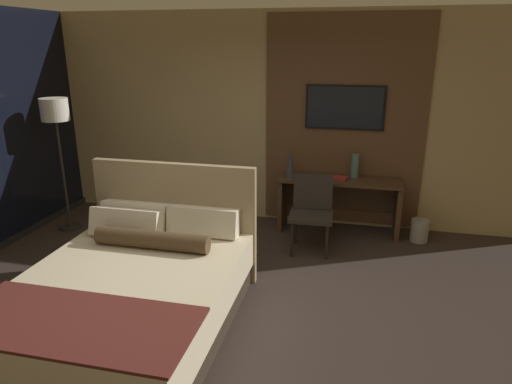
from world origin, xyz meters
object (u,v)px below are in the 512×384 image
(waste_bin, at_px, (419,231))
(desk, at_px, (339,196))
(bed, at_px, (132,291))
(vase_short, at_px, (355,166))
(desk_chair, at_px, (312,206))
(book, at_px, (339,178))
(floor_lamp, at_px, (56,121))
(tv, at_px, (345,107))
(vase_tall, at_px, (290,162))

(waste_bin, bearing_deg, desk, 172.76)
(bed, relative_size, vase_short, 7.15)
(desk_chair, xyz_separation_m, book, (0.27, 0.58, 0.20))
(bed, relative_size, desk, 1.43)
(floor_lamp, bearing_deg, book, 11.22)
(bed, relative_size, desk_chair, 2.48)
(desk_chair, xyz_separation_m, floor_lamp, (-3.24, -0.12, 0.92))
(desk, height_order, book, book)
(bed, bearing_deg, desk_chair, 55.61)
(desk, relative_size, tv, 1.56)
(vase_tall, height_order, book, vase_tall)
(desk_chair, distance_m, floor_lamp, 3.37)
(desk, relative_size, vase_short, 4.99)
(vase_tall, bearing_deg, vase_short, 11.20)
(desk_chair, bearing_deg, desk, 63.27)
(bed, relative_size, waste_bin, 7.95)
(desk_chair, xyz_separation_m, vase_tall, (-0.35, 0.54, 0.39))
(desk_chair, relative_size, floor_lamp, 0.52)
(waste_bin, bearing_deg, tv, 162.17)
(tv, relative_size, floor_lamp, 0.57)
(bed, distance_m, desk, 3.06)
(floor_lamp, relative_size, vase_tall, 4.22)
(bed, height_order, vase_tall, bed)
(bed, xyz_separation_m, vase_short, (1.80, 2.66, 0.55))
(vase_tall, bearing_deg, desk, 8.07)
(desk, height_order, waste_bin, desk)
(vase_short, bearing_deg, book, -148.19)
(bed, height_order, desk, bed)
(tv, height_order, waste_bin, tv)
(book, bearing_deg, waste_bin, -4.43)
(desk_chair, xyz_separation_m, vase_short, (0.46, 0.70, 0.34))
(desk_chair, height_order, waste_bin, desk_chair)
(vase_tall, xyz_separation_m, book, (0.62, 0.04, -0.19))
(vase_tall, xyz_separation_m, waste_bin, (1.67, -0.04, -0.79))
(desk_chair, relative_size, book, 3.59)
(desk_chair, distance_m, waste_bin, 1.46)
(desk, distance_m, vase_tall, 0.79)
(desk_chair, distance_m, vase_short, 0.91)
(waste_bin, bearing_deg, vase_tall, 178.65)
(floor_lamp, relative_size, waste_bin, 6.20)
(vase_tall, bearing_deg, bed, -111.59)
(vase_short, relative_size, book, 1.24)
(waste_bin, bearing_deg, book, 175.57)
(bed, xyz_separation_m, waste_bin, (2.65, 2.46, -0.19))
(desk, xyz_separation_m, desk_chair, (-0.29, -0.63, 0.05))
(book, relative_size, waste_bin, 0.89)
(vase_tall, distance_m, book, 0.65)
(vase_tall, bearing_deg, book, 3.82)
(book, bearing_deg, tv, 85.82)
(tv, height_order, vase_short, tv)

